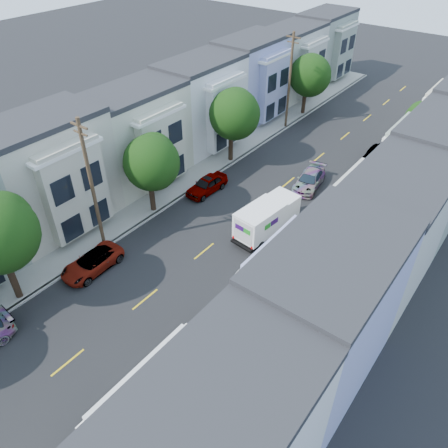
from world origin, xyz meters
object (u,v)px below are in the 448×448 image
at_px(tree_far_r, 420,119).
at_px(utility_pole_near, 92,187).
at_px(parked_right_c, 334,199).
at_px(tree_e, 309,75).
at_px(parked_right_a, 107,426).
at_px(tree_d, 234,114).
at_px(utility_pole_far, 289,82).
at_px(parked_left_d, 207,185).
at_px(parked_left_c, 92,263).
at_px(tree_c, 151,163).
at_px(parked_right_d, 376,157).
at_px(fedex_truck, 267,217).
at_px(lead_sedan, 309,180).
at_px(parked_right_b, 194,338).

distance_m(tree_far_r, utility_pole_near, 31.30).
bearing_deg(tree_far_r, parked_right_c, -98.61).
xyz_separation_m(tree_e, parked_right_a, (11.20, -39.72, -3.95)).
relative_size(tree_d, utility_pole_far, 0.73).
bearing_deg(tree_far_r, parked_left_d, -123.26).
bearing_deg(parked_left_d, parked_right_c, 28.73).
bearing_deg(parked_left_d, parked_right_a, -60.83).
height_order(utility_pole_near, parked_left_c, utility_pole_near).
relative_size(tree_c, parked_right_c, 1.50).
relative_size(parked_right_c, parked_right_d, 1.00).
bearing_deg(fedex_truck, parked_right_c, 75.11).
relative_size(fedex_truck, lead_sedan, 1.21).
bearing_deg(utility_pole_far, fedex_truck, -63.48).
height_order(utility_pole_far, fedex_truck, utility_pole_far).
bearing_deg(tree_e, tree_c, -90.00).
relative_size(parked_right_b, parked_right_c, 0.97).
distance_m(tree_d, parked_left_d, 7.23).
distance_m(lead_sedan, parked_right_a, 25.97).
distance_m(parked_right_a, parked_right_c, 24.42).
distance_m(tree_c, tree_d, 10.65).
height_order(tree_far_r, parked_right_d, tree_far_r).
bearing_deg(tree_c, parked_left_c, -79.60).
bearing_deg(parked_right_a, lead_sedan, 95.65).
bearing_deg(parked_left_c, parked_right_a, -36.99).
bearing_deg(tree_e, tree_far_r, -9.11).
bearing_deg(parked_left_c, parked_right_d, 68.42).
xyz_separation_m(tree_c, utility_pole_far, (0.00, 20.54, 0.55)).
bearing_deg(tree_e, utility_pole_far, -89.98).
relative_size(utility_pole_near, parked_right_c, 2.20).
xyz_separation_m(tree_c, parked_right_d, (11.20, 18.65, -3.84)).
relative_size(lead_sedan, parked_left_c, 1.02).
bearing_deg(parked_right_d, parked_left_d, -122.04).
xyz_separation_m(lead_sedan, parked_left_d, (-6.70, -6.16, 0.03)).
bearing_deg(tree_e, parked_right_c, -53.79).
distance_m(fedex_truck, parked_right_b, 11.72).
relative_size(tree_c, lead_sedan, 1.48).
xyz_separation_m(tree_e, utility_pole_near, (0.00, -30.46, 0.53)).
bearing_deg(tree_far_r, tree_e, 170.89).
height_order(tree_c, tree_d, tree_d).
xyz_separation_m(tree_c, utility_pole_near, (0.00, -5.46, 0.55)).
xyz_separation_m(tree_c, tree_d, (0.00, 10.65, 0.28)).
relative_size(fedex_truck, parked_right_d, 1.23).
height_order(lead_sedan, parked_right_a, lead_sedan).
height_order(tree_d, utility_pole_far, utility_pole_far).
bearing_deg(tree_e, parked_right_d, -29.55).
xyz_separation_m(utility_pole_far, parked_right_d, (11.20, -1.89, -4.40)).
bearing_deg(lead_sedan, parked_right_a, -93.08).
height_order(tree_far_r, utility_pole_near, utility_pole_near).
bearing_deg(parked_right_b, parked_left_d, 123.56).
height_order(parked_right_a, parked_right_b, parked_right_b).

